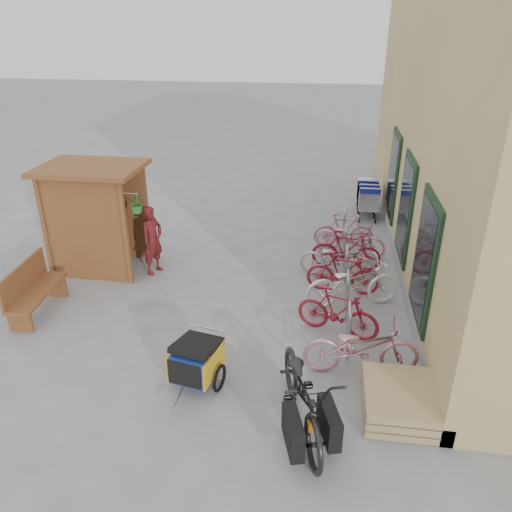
# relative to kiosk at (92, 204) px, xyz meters

# --- Properties ---
(ground) EXTENTS (80.00, 80.00, 0.00)m
(ground) POSITION_rel_kiosk_xyz_m (3.28, -2.47, -1.55)
(ground) COLOR gray
(kiosk) EXTENTS (2.49, 1.65, 2.40)m
(kiosk) POSITION_rel_kiosk_xyz_m (0.00, 0.00, 0.00)
(kiosk) COLOR brown
(kiosk) RESTS_ON ground
(bike_rack) EXTENTS (0.05, 5.35, 0.86)m
(bike_rack) POSITION_rel_kiosk_xyz_m (5.58, -0.07, -1.04)
(bike_rack) COLOR #A5A8AD
(bike_rack) RESTS_ON ground
(pallet_stack) EXTENTS (1.00, 1.20, 0.40)m
(pallet_stack) POSITION_rel_kiosk_xyz_m (6.28, -3.87, -1.34)
(pallet_stack) COLOR tan
(pallet_stack) RESTS_ON ground
(bench) EXTENTS (0.59, 1.66, 1.04)m
(bench) POSITION_rel_kiosk_xyz_m (-0.41, -2.05, -1.02)
(bench) COLOR brown
(bench) RESTS_ON ground
(shopping_carts) EXTENTS (0.59, 1.63, 1.06)m
(shopping_carts) POSITION_rel_kiosk_xyz_m (6.28, 4.44, -0.94)
(shopping_carts) COLOR silver
(shopping_carts) RESTS_ON ground
(child_trailer) EXTENTS (0.89, 1.42, 0.82)m
(child_trailer) POSITION_rel_kiosk_xyz_m (3.23, -3.66, -1.10)
(child_trailer) COLOR navy
(child_trailer) RESTS_ON ground
(cargo_bike) EXTENTS (1.34, 2.33, 1.16)m
(cargo_bike) POSITION_rel_kiosk_xyz_m (4.92, -4.35, -0.98)
(cargo_bike) COLOR black
(cargo_bike) RESTS_ON ground
(person_kiosk) EXTENTS (0.56, 0.67, 1.58)m
(person_kiosk) POSITION_rel_kiosk_xyz_m (1.33, -0.04, -0.76)
(person_kiosk) COLOR maroon
(person_kiosk) RESTS_ON ground
(bike_0) EXTENTS (1.91, 0.83, 0.97)m
(bike_0) POSITION_rel_kiosk_xyz_m (5.77, -3.00, -1.07)
(bike_0) COLOR #B87787
(bike_0) RESTS_ON ground
(bike_1) EXTENTS (1.59, 0.91, 0.92)m
(bike_1) POSITION_rel_kiosk_xyz_m (5.40, -1.95, -1.09)
(bike_1) COLOR maroon
(bike_1) RESTS_ON ground
(bike_2) EXTENTS (2.03, 1.22, 1.01)m
(bike_2) POSITION_rel_kiosk_xyz_m (5.70, -0.89, -1.05)
(bike_2) COLOR white
(bike_2) RESTS_ON ground
(bike_3) EXTENTS (1.55, 0.59, 0.91)m
(bike_3) POSITION_rel_kiosk_xyz_m (5.51, -0.38, -1.10)
(bike_3) COLOR maroon
(bike_3) RESTS_ON ground
(bike_4) EXTENTS (1.72, 0.78, 0.87)m
(bike_4) POSITION_rel_kiosk_xyz_m (5.40, 0.29, -1.12)
(bike_4) COLOR #9C9CA1
(bike_4) RESTS_ON ground
(bike_5) EXTENTS (1.59, 0.58, 0.94)m
(bike_5) POSITION_rel_kiosk_xyz_m (5.60, 0.73, -1.08)
(bike_5) COLOR maroon
(bike_5) RESTS_ON ground
(bike_6) EXTENTS (1.80, 1.02, 0.89)m
(bike_6) POSITION_rel_kiosk_xyz_m (5.72, 1.50, -1.11)
(bike_6) COLOR #B87787
(bike_6) RESTS_ON ground
(bike_7) EXTENTS (1.52, 0.55, 0.89)m
(bike_7) POSITION_rel_kiosk_xyz_m (5.56, 1.97, -1.11)
(bike_7) COLOR #B87787
(bike_7) RESTS_ON ground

